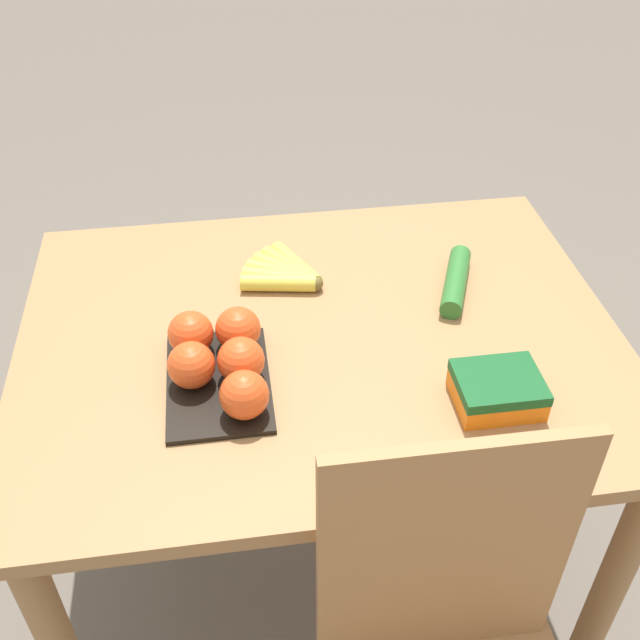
# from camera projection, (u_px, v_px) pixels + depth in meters

# --- Properties ---
(ground_plane) EXTENTS (12.00, 12.00, 0.00)m
(ground_plane) POSITION_uv_depth(u_px,v_px,m) (320.00, 562.00, 1.90)
(ground_plane) COLOR #665B51
(dining_table) EXTENTS (1.13, 0.87, 0.76)m
(dining_table) POSITION_uv_depth(u_px,v_px,m) (320.00, 377.00, 1.49)
(dining_table) COLOR #9E7044
(dining_table) RESTS_ON ground_plane
(banana_bunch) EXTENTS (0.17, 0.16, 0.03)m
(banana_bunch) POSITION_uv_depth(u_px,v_px,m) (286.00, 274.00, 1.53)
(banana_bunch) COLOR brown
(banana_bunch) RESTS_ON dining_table
(tomato_pack) EXTENTS (0.18, 0.26, 0.09)m
(tomato_pack) POSITION_uv_depth(u_px,v_px,m) (220.00, 360.00, 1.29)
(tomato_pack) COLOR black
(tomato_pack) RESTS_ON dining_table
(carrot_bag) EXTENTS (0.14, 0.12, 0.06)m
(carrot_bag) POSITION_uv_depth(u_px,v_px,m) (498.00, 388.00, 1.25)
(carrot_bag) COLOR orange
(carrot_bag) RESTS_ON dining_table
(cucumber_near) EXTENTS (0.12, 0.20, 0.04)m
(cucumber_near) POSITION_uv_depth(u_px,v_px,m) (456.00, 281.00, 1.51)
(cucumber_near) COLOR #2D702D
(cucumber_near) RESTS_ON dining_table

